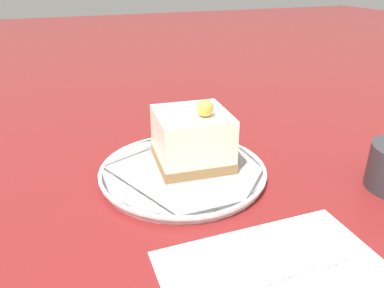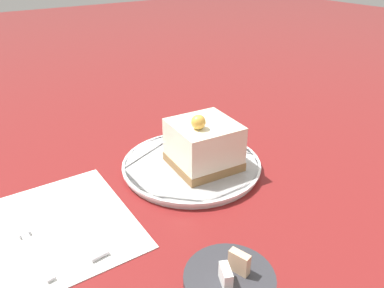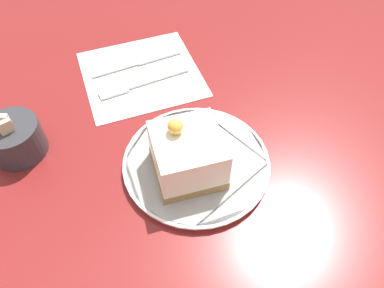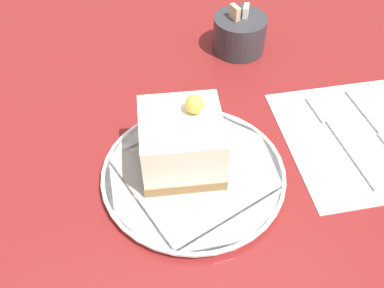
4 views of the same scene
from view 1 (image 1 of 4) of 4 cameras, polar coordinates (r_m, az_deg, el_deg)
ground_plane at (r=0.53m, az=1.55°, el=-4.35°), size 4.00×4.00×0.00m
plate at (r=0.51m, az=-1.49°, el=-4.08°), size 0.23×0.23×0.01m
cake_slice at (r=0.51m, az=0.04°, el=0.93°), size 0.11×0.11×0.10m
fork at (r=0.38m, az=15.42°, el=-17.83°), size 0.03×0.18×0.00m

